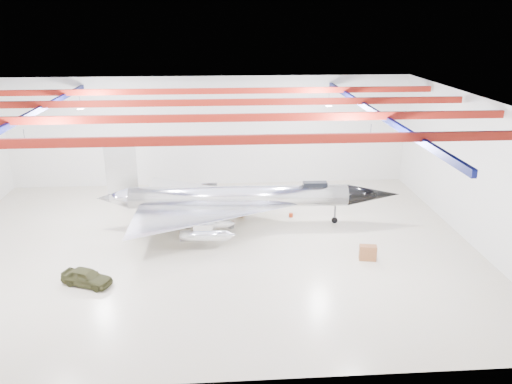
{
  "coord_description": "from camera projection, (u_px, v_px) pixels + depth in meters",
  "views": [
    {
      "loc": [
        1.18,
        -34.5,
        16.55
      ],
      "look_at": [
        3.73,
        2.0,
        3.56
      ],
      "focal_mm": 35.0,
      "sensor_mm": 36.0,
      "label": 1
    }
  ],
  "objects": [
    {
      "name": "ceiling_structure",
      "position": [
        204.0,
        111.0,
        34.44
      ],
      "size": [
        39.5,
        29.5,
        1.08
      ],
      "color": "maroon",
      "rests_on": "ceiling"
    },
    {
      "name": "ceiling",
      "position": [
        204.0,
        101.0,
        34.22
      ],
      "size": [
        40.0,
        40.0,
        0.0
      ],
      "primitive_type": "plane",
      "rotation": [
        3.14,
        0.0,
        0.0
      ],
      "color": "#0A0F38",
      "rests_on": "wall_back"
    },
    {
      "name": "desk",
      "position": [
        368.0,
        253.0,
        35.59
      ],
      "size": [
        1.3,
        0.81,
        1.11
      ],
      "primitive_type": "cube",
      "rotation": [
        0.0,
        0.0,
        -0.18
      ],
      "color": "brown",
      "rests_on": "floor"
    },
    {
      "name": "engine_drum",
      "position": [
        231.0,
        225.0,
        41.04
      ],
      "size": [
        0.69,
        0.69,
        0.48
      ],
      "primitive_type": "cylinder",
      "rotation": [
        0.0,
        0.0,
        -0.34
      ],
      "color": "#59595B",
      "rests_on": "floor"
    },
    {
      "name": "tool_chest",
      "position": [
        291.0,
        215.0,
        43.31
      ],
      "size": [
        0.47,
        0.47,
        0.33
      ],
      "primitive_type": "cylinder",
      "rotation": [
        0.0,
        0.0,
        0.35
      ],
      "color": "#9B2C0F",
      "rests_on": "floor"
    },
    {
      "name": "jeep",
      "position": [
        87.0,
        277.0,
        32.24
      ],
      "size": [
        3.62,
        2.54,
        1.15
      ],
      "primitive_type": "imported",
      "rotation": [
        0.0,
        0.0,
        1.18
      ],
      "color": "#36361B",
      "rests_on": "floor"
    },
    {
      "name": "jet_aircraft",
      "position": [
        238.0,
        199.0,
        41.07
      ],
      "size": [
        25.06,
        14.72,
        6.84
      ],
      "rotation": [
        0.0,
        0.0,
        -0.03
      ],
      "color": "silver",
      "rests_on": "floor"
    },
    {
      "name": "toolbox_red",
      "position": [
        204.0,
        202.0,
        46.27
      ],
      "size": [
        0.54,
        0.47,
        0.32
      ],
      "primitive_type": "cube",
      "rotation": [
        0.0,
        0.0,
        -0.26
      ],
      "color": "#9B2C0F",
      "rests_on": "floor"
    },
    {
      "name": "crate_ply",
      "position": [
        136.0,
        234.0,
        39.58
      ],
      "size": [
        0.64,
        0.54,
        0.4
      ],
      "primitive_type": "cube",
      "rotation": [
        0.0,
        0.0,
        0.15
      ],
      "color": "olive",
      "rests_on": "floor"
    },
    {
      "name": "wall_back",
      "position": [
        210.0,
        132.0,
        50.16
      ],
      "size": [
        40.0,
        0.0,
        40.0
      ],
      "primitive_type": "plane",
      "rotation": [
        1.57,
        0.0,
        0.0
      ],
      "color": "silver",
      "rests_on": "floor"
    },
    {
      "name": "crate_small",
      "position": [
        157.0,
        213.0,
        43.73
      ],
      "size": [
        0.52,
        0.48,
        0.29
      ],
      "primitive_type": "cube",
      "rotation": [
        0.0,
        0.0,
        -0.42
      ],
      "color": "#59595B",
      "rests_on": "floor"
    },
    {
      "name": "wall_right",
      "position": [
        474.0,
        172.0,
        37.37
      ],
      "size": [
        0.0,
        30.0,
        30.0
      ],
      "primitive_type": "plane",
      "rotation": [
        1.57,
        0.0,
        -1.57
      ],
      "color": "silver",
      "rests_on": "floor"
    },
    {
      "name": "parts_bin",
      "position": [
        241.0,
        215.0,
        43.38
      ],
      "size": [
        0.65,
        0.59,
        0.37
      ],
      "primitive_type": "cube",
      "rotation": [
        0.0,
        0.0,
        -0.36
      ],
      "color": "olive",
      "rests_on": "floor"
    },
    {
      "name": "spares_box",
      "position": [
        224.0,
        195.0,
        48.24
      ],
      "size": [
        0.44,
        0.44,
        0.37
      ],
      "primitive_type": "cylinder",
      "rotation": [
        0.0,
        0.0,
        0.08
      ],
      "color": "#59595B",
      "rests_on": "floor"
    },
    {
      "name": "floor",
      "position": [
        209.0,
        246.0,
        37.89
      ],
      "size": [
        40.0,
        40.0,
        0.0
      ],
      "primitive_type": "plane",
      "color": "beige",
      "rests_on": "ground"
    },
    {
      "name": "oil_barrel",
      "position": [
        230.0,
        224.0,
        41.42
      ],
      "size": [
        0.75,
        0.69,
        0.43
      ],
      "primitive_type": "cube",
      "rotation": [
        0.0,
        0.0,
        -0.41
      ],
      "color": "olive",
      "rests_on": "floor"
    }
  ]
}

